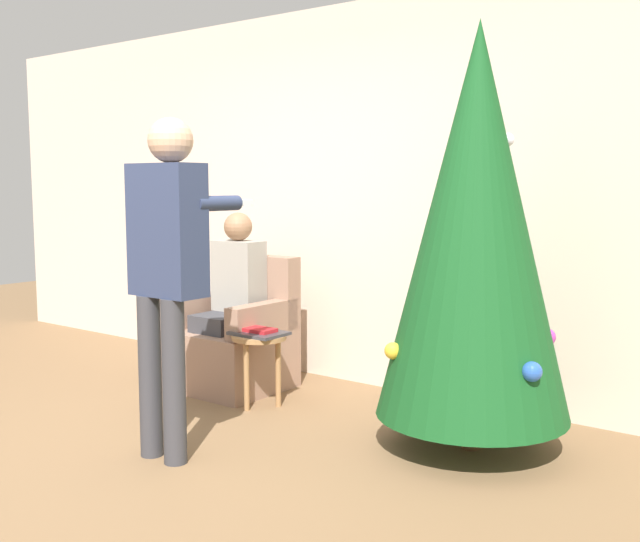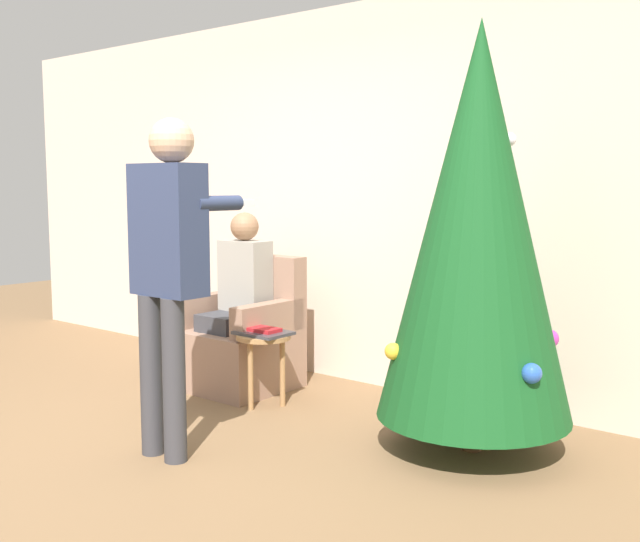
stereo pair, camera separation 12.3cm
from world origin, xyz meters
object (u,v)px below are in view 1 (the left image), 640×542
Objects in this scene: person_seated at (231,293)px; side_stool at (259,348)px; armchair at (234,341)px; person_standing at (167,256)px; christmas_tree at (476,223)px.

person_seated reaches higher than side_stool.
person_standing is at bearing -60.44° from armchair.
christmas_tree is 1.84× the size of person_seated.
armchair is 1.97× the size of side_stool.
christmas_tree is at bearing 40.99° from person_standing.
christmas_tree reaches higher than armchair.
christmas_tree is at bearing 4.01° from side_stool.
person_standing is (-1.22, -1.06, -0.16)m from christmas_tree.
christmas_tree is at bearing -3.66° from person_seated.
side_stool is (0.46, -0.22, -0.29)m from person_seated.
person_seated is at bearing 120.08° from person_standing.
christmas_tree is 1.62m from person_standing.
person_seated is 0.59m from side_stool.
side_stool is (0.46, -0.25, 0.06)m from armchair.
armchair is at bearing 119.56° from person_standing.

